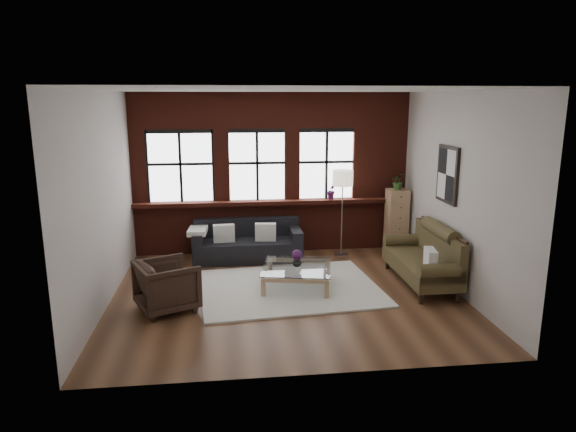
{
  "coord_description": "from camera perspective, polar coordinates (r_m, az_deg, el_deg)",
  "views": [
    {
      "loc": [
        -0.89,
        -7.73,
        3.07
      ],
      "look_at": [
        0.1,
        0.6,
        1.15
      ],
      "focal_mm": 32.0,
      "sensor_mm": 36.0,
      "label": 1
    }
  ],
  "objects": [
    {
      "name": "sill_ledge",
      "position": [
        10.32,
        -1.7,
        1.55
      ],
      "size": [
        5.5,
        0.3,
        0.08
      ],
      "primitive_type": "cube",
      "color": "#581E14",
      "rests_on": "brick_backwall"
    },
    {
      "name": "wall_back",
      "position": [
        10.37,
        -1.79,
        4.74
      ],
      "size": [
        5.5,
        0.0,
        5.5
      ],
      "primitive_type": "plane",
      "rotation": [
        1.57,
        0.0,
        0.0
      ],
      "color": "beige",
      "rests_on": "ground"
    },
    {
      "name": "pillow_b",
      "position": [
        9.87,
        -2.51,
        -1.8
      ],
      "size": [
        0.41,
        0.18,
        0.34
      ],
      "primitive_type": "cube",
      "rotation": [
        0.0,
        0.0,
        -0.1
      ],
      "color": "silver",
      "rests_on": "dark_sofa"
    },
    {
      "name": "wall_right",
      "position": [
        8.67,
        18.19,
        2.48
      ],
      "size": [
        0.0,
        5.0,
        5.0
      ],
      "primitive_type": "plane",
      "rotation": [
        1.57,
        0.0,
        -1.57
      ],
      "color": "beige",
      "rests_on": "ground"
    },
    {
      "name": "sill_plant",
      "position": [
        10.42,
        4.88,
        2.86
      ],
      "size": [
        0.23,
        0.2,
        0.36
      ],
      "primitive_type": "imported",
      "rotation": [
        0.0,
        0.0,
        0.18
      ],
      "color": "#501D55",
      "rests_on": "sill_ledge"
    },
    {
      "name": "flowers",
      "position": [
        8.47,
        1.0,
        -4.35
      ],
      "size": [
        0.18,
        0.18,
        0.18
      ],
      "primitive_type": "sphere",
      "color": "#501D55",
      "rests_on": "vase"
    },
    {
      "name": "dark_sofa",
      "position": [
        10.0,
        -4.53,
        -2.76
      ],
      "size": [
        2.09,
        0.84,
        0.75
      ],
      "primitive_type": null,
      "color": "black",
      "rests_on": "floor"
    },
    {
      "name": "wall_left",
      "position": [
        8.08,
        -19.97,
        1.63
      ],
      "size": [
        0.0,
        5.0,
        5.0
      ],
      "primitive_type": "plane",
      "rotation": [
        1.57,
        0.0,
        1.57
      ],
      "color": "beige",
      "rests_on": "ground"
    },
    {
      "name": "window_right",
      "position": [
        10.45,
        4.27,
        5.61
      ],
      "size": [
        1.38,
        0.1,
        1.5
      ],
      "primitive_type": null,
      "color": "black",
      "rests_on": "brick_backwall"
    },
    {
      "name": "drawer_chest",
      "position": [
        10.64,
        11.96,
        -0.54
      ],
      "size": [
        0.4,
        0.4,
        1.3
      ],
      "primitive_type": "cube",
      "color": "tan",
      "rests_on": "floor"
    },
    {
      "name": "wall_poster",
      "position": [
        8.88,
        17.32,
        4.42
      ],
      "size": [
        0.05,
        0.74,
        0.94
      ],
      "primitive_type": null,
      "color": "black",
      "rests_on": "wall_right"
    },
    {
      "name": "shag_rug",
      "position": [
        8.57,
        0.13,
        -7.97
      ],
      "size": [
        3.09,
        2.53,
        0.03
      ],
      "primitive_type": "cube",
      "rotation": [
        0.0,
        0.0,
        0.09
      ],
      "color": "beige",
      "rests_on": "floor"
    },
    {
      "name": "floor",
      "position": [
        8.36,
        -0.2,
        -8.64
      ],
      "size": [
        5.5,
        5.5,
        0.0
      ],
      "primitive_type": "plane",
      "color": "#4F2F1C",
      "rests_on": "ground"
    },
    {
      "name": "pillow_settee",
      "position": [
        8.32,
        15.54,
        -4.7
      ],
      "size": [
        0.2,
        0.4,
        0.34
      ],
      "primitive_type": "cube",
      "rotation": [
        0.0,
        0.0,
        -0.16
      ],
      "color": "silver",
      "rests_on": "vintage_settee"
    },
    {
      "name": "coffee_table",
      "position": [
        8.59,
        0.99,
        -6.79
      ],
      "size": [
        1.31,
        1.31,
        0.38
      ],
      "primitive_type": null,
      "rotation": [
        0.0,
        0.0,
        -0.2
      ],
      "color": "tan",
      "rests_on": "shag_rug"
    },
    {
      "name": "vase",
      "position": [
        8.5,
        1.0,
        -5.1
      ],
      "size": [
        0.2,
        0.2,
        0.16
      ],
      "primitive_type": "imported",
      "rotation": [
        0.0,
        0.0,
        -0.39
      ],
      "color": "#B2B2B2",
      "rests_on": "coffee_table"
    },
    {
      "name": "wall_front",
      "position": [
        5.5,
        2.78,
        -2.63
      ],
      "size": [
        5.5,
        0.0,
        5.5
      ],
      "primitive_type": "plane",
      "rotation": [
        -1.57,
        0.0,
        0.0
      ],
      "color": "beige",
      "rests_on": "ground"
    },
    {
      "name": "pillow_a",
      "position": [
        9.85,
        -7.13,
        -1.92
      ],
      "size": [
        0.41,
        0.18,
        0.34
      ],
      "primitive_type": "cube",
      "rotation": [
        0.0,
        0.0,
        0.09
      ],
      "color": "silver",
      "rests_on": "dark_sofa"
    },
    {
      "name": "potted_plant_top",
      "position": [
        10.48,
        12.16,
        3.8
      ],
      "size": [
        0.31,
        0.27,
        0.34
      ],
      "primitive_type": "imported",
      "rotation": [
        0.0,
        0.0,
        0.03
      ],
      "color": "#2D5923",
      "rests_on": "drawer_chest"
    },
    {
      "name": "window_left",
      "position": [
        10.3,
        -11.84,
        5.27
      ],
      "size": [
        1.38,
        0.1,
        1.5
      ],
      "primitive_type": null,
      "color": "black",
      "rests_on": "brick_backwall"
    },
    {
      "name": "floor_lamp",
      "position": [
        10.19,
        6.02,
        0.72
      ],
      "size": [
        0.4,
        0.4,
        1.86
      ],
      "primitive_type": null,
      "color": "#A5A5A8",
      "rests_on": "floor"
    },
    {
      "name": "ceiling",
      "position": [
        7.78,
        -0.22,
        13.86
      ],
      "size": [
        5.5,
        5.5,
        0.0
      ],
      "primitive_type": "plane",
      "rotation": [
        3.14,
        0.0,
        0.0
      ],
      "color": "white",
      "rests_on": "ground"
    },
    {
      "name": "armchair",
      "position": [
        7.85,
        -13.29,
        -7.54
      ],
      "size": [
        1.08,
        1.07,
        0.75
      ],
      "primitive_type": "imported",
      "rotation": [
        0.0,
        0.0,
        2.0
      ],
      "color": "black",
      "rests_on": "floor"
    },
    {
      "name": "window_mid",
      "position": [
        10.28,
        -3.45,
        5.5
      ],
      "size": [
        1.38,
        0.1,
        1.5
      ],
      "primitive_type": null,
      "color": "black",
      "rests_on": "brick_backwall"
    },
    {
      "name": "brick_backwall",
      "position": [
        10.31,
        -1.76,
        4.7
      ],
      "size": [
        5.5,
        0.12,
        3.2
      ],
      "primitive_type": null,
      "color": "#581E14",
      "rests_on": "floor"
    },
    {
      "name": "vintage_settee",
      "position": [
        8.91,
        14.56,
        -4.2
      ],
      "size": [
        0.86,
        1.93,
        1.03
      ],
      "primitive_type": null,
      "color": "#453B20",
      "rests_on": "floor"
    }
  ]
}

